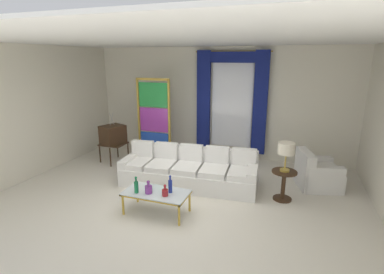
{
  "coord_description": "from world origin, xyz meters",
  "views": [
    {
      "loc": [
        2.05,
        -4.88,
        2.7
      ],
      "look_at": [
        -0.01,
        0.9,
        1.05
      ],
      "focal_mm": 27.55,
      "sensor_mm": 36.0,
      "label": 1
    }
  ],
  "objects": [
    {
      "name": "ceiling_slab",
      "position": [
        0.0,
        0.8,
        3.02
      ],
      "size": [
        8.0,
        7.6,
        0.04
      ],
      "primitive_type": "cube",
      "color": "white"
    },
    {
      "name": "stained_glass_divider",
      "position": [
        -1.49,
        2.04,
        1.06
      ],
      "size": [
        0.95,
        0.05,
        2.2
      ],
      "color": "gold",
      "rests_on": "ground"
    },
    {
      "name": "ground_plane",
      "position": [
        0.0,
        0.0,
        0.0
      ],
      "size": [
        16.0,
        16.0,
        0.0
      ],
      "primitive_type": "plane",
      "color": "silver"
    },
    {
      "name": "peacock_figurine",
      "position": [
        -1.06,
        1.67,
        0.22
      ],
      "size": [
        0.44,
        0.6,
        0.5
      ],
      "color": "beige",
      "rests_on": "ground"
    },
    {
      "name": "vintage_tv",
      "position": [
        -2.42,
        1.48,
        0.73
      ],
      "size": [
        0.69,
        0.73,
        1.35
      ],
      "color": "#382314",
      "rests_on": "ground"
    },
    {
      "name": "armchair_white",
      "position": [
        2.58,
        1.55,
        0.29
      ],
      "size": [
        1.01,
        1.0,
        0.8
      ],
      "color": "white",
      "rests_on": "ground"
    },
    {
      "name": "wall_left",
      "position": [
        -3.66,
        0.6,
        1.5
      ],
      "size": [
        0.12,
        7.0,
        3.0
      ],
      "primitive_type": "cube",
      "color": "silver",
      "rests_on": "ground"
    },
    {
      "name": "wall_rear",
      "position": [
        0.0,
        3.06,
        1.5
      ],
      "size": [
        8.0,
        0.12,
        3.0
      ],
      "primitive_type": "cube",
      "color": "silver",
      "rests_on": "ground"
    },
    {
      "name": "couch_white_long",
      "position": [
        -0.03,
        0.78,
        0.31
      ],
      "size": [
        2.98,
        1.15,
        0.86
      ],
      "color": "white",
      "rests_on": "ground"
    },
    {
      "name": "curtained_window",
      "position": [
        0.4,
        2.89,
        1.74
      ],
      "size": [
        2.0,
        0.17,
        2.7
      ],
      "color": "white",
      "rests_on": "ground"
    },
    {
      "name": "bottle_amber_squat",
      "position": [
        -0.25,
        -0.68,
        0.49
      ],
      "size": [
        0.13,
        0.13,
        0.24
      ],
      "color": "#753384",
      "rests_on": "coffee_table"
    },
    {
      "name": "bottle_ruby_flask",
      "position": [
        0.06,
        -0.68,
        0.48
      ],
      "size": [
        0.11,
        0.11,
        0.21
      ],
      "color": "maroon",
      "rests_on": "coffee_table"
    },
    {
      "name": "bottle_crystal_tall",
      "position": [
        0.1,
        -0.53,
        0.54
      ],
      "size": [
        0.07,
        0.07,
        0.32
      ],
      "color": "navy",
      "rests_on": "coffee_table"
    },
    {
      "name": "bottle_blue_decanter",
      "position": [
        -0.46,
        -0.74,
        0.53
      ],
      "size": [
        0.07,
        0.07,
        0.3
      ],
      "color": "#196B3D",
      "rests_on": "coffee_table"
    },
    {
      "name": "table_lamp_brass",
      "position": [
        1.95,
        0.71,
        1.03
      ],
      "size": [
        0.32,
        0.32,
        0.57
      ],
      "color": "#B29338",
      "rests_on": "round_side_table"
    },
    {
      "name": "coffee_table",
      "position": [
        -0.15,
        -0.59,
        0.37
      ],
      "size": [
        1.15,
        0.59,
        0.41
      ],
      "color": "silver",
      "rests_on": "ground"
    },
    {
      "name": "round_side_table",
      "position": [
        1.95,
        0.71,
        0.36
      ],
      "size": [
        0.48,
        0.48,
        0.59
      ],
      "color": "#382314",
      "rests_on": "ground"
    }
  ]
}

